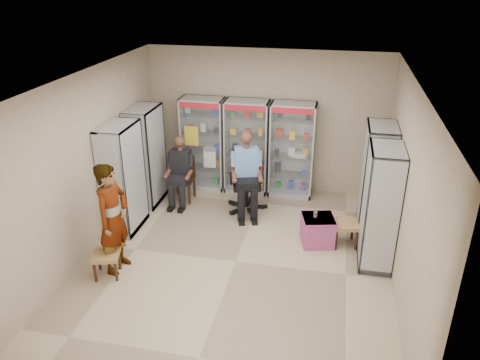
% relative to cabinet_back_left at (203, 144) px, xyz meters
% --- Properties ---
extents(floor, '(6.00, 6.00, 0.00)m').
position_rel_cabinet_back_left_xyz_m(floor, '(1.30, -2.73, -1.00)').
color(floor, tan).
rests_on(floor, ground).
extents(room_shell, '(5.02, 6.02, 3.01)m').
position_rel_cabinet_back_left_xyz_m(room_shell, '(1.30, -2.73, 0.97)').
color(room_shell, '#C0AC8F').
rests_on(room_shell, ground).
extents(cabinet_back_left, '(0.90, 0.50, 2.00)m').
position_rel_cabinet_back_left_xyz_m(cabinet_back_left, '(0.00, 0.00, 0.00)').
color(cabinet_back_left, silver).
rests_on(cabinet_back_left, floor).
extents(cabinet_back_mid, '(0.90, 0.50, 2.00)m').
position_rel_cabinet_back_left_xyz_m(cabinet_back_mid, '(0.95, 0.00, 0.00)').
color(cabinet_back_mid, '#B9BAC1').
rests_on(cabinet_back_mid, floor).
extents(cabinet_back_right, '(0.90, 0.50, 2.00)m').
position_rel_cabinet_back_left_xyz_m(cabinet_back_right, '(1.90, 0.00, 0.00)').
color(cabinet_back_right, silver).
rests_on(cabinet_back_right, floor).
extents(cabinet_right_far, '(0.90, 0.50, 2.00)m').
position_rel_cabinet_back_left_xyz_m(cabinet_right_far, '(3.53, -1.13, 0.00)').
color(cabinet_right_far, silver).
rests_on(cabinet_right_far, floor).
extents(cabinet_right_near, '(0.90, 0.50, 2.00)m').
position_rel_cabinet_back_left_xyz_m(cabinet_right_near, '(3.53, -2.23, 0.00)').
color(cabinet_right_near, '#B3B6BA').
rests_on(cabinet_right_near, floor).
extents(cabinet_left_far, '(0.90, 0.50, 2.00)m').
position_rel_cabinet_back_left_xyz_m(cabinet_left_far, '(-0.93, -0.93, 0.00)').
color(cabinet_left_far, '#BBBDC3').
rests_on(cabinet_left_far, floor).
extents(cabinet_left_near, '(0.90, 0.50, 2.00)m').
position_rel_cabinet_back_left_xyz_m(cabinet_left_near, '(-0.93, -2.03, 0.00)').
color(cabinet_left_near, '#ABADB3').
rests_on(cabinet_left_near, floor).
extents(wooden_chair, '(0.42, 0.42, 0.94)m').
position_rel_cabinet_back_left_xyz_m(wooden_chair, '(-0.25, -0.73, -0.53)').
color(wooden_chair, black).
rests_on(wooden_chair, floor).
extents(seated_customer, '(0.44, 0.60, 1.34)m').
position_rel_cabinet_back_left_xyz_m(seated_customer, '(-0.25, -0.78, -0.33)').
color(seated_customer, black).
rests_on(seated_customer, floor).
extents(office_chair, '(0.82, 0.82, 1.23)m').
position_rel_cabinet_back_left_xyz_m(office_chair, '(1.12, -0.88, -0.39)').
color(office_chair, black).
rests_on(office_chair, floor).
extents(seated_shopkeeper, '(0.68, 0.82, 1.56)m').
position_rel_cabinet_back_left_xyz_m(seated_shopkeeper, '(1.12, -0.93, -0.22)').
color(seated_shopkeeper, '#649EC7').
rests_on(seated_shopkeeper, floor).
extents(pink_trunk, '(0.64, 0.62, 0.51)m').
position_rel_cabinet_back_left_xyz_m(pink_trunk, '(2.58, -1.88, -0.74)').
color(pink_trunk, '#A24088').
rests_on(pink_trunk, floor).
extents(tea_glass, '(0.07, 0.07, 0.09)m').
position_rel_cabinet_back_left_xyz_m(tea_glass, '(2.52, -1.86, -0.44)').
color(tea_glass, '#5B2407').
rests_on(tea_glass, pink_trunk).
extents(woven_stool_a, '(0.51, 0.51, 0.44)m').
position_rel_cabinet_back_left_xyz_m(woven_stool_a, '(3.05, -1.81, -0.78)').
color(woven_stool_a, '#9E7942').
rests_on(woven_stool_a, floor).
extents(woven_stool_b, '(0.49, 0.49, 0.40)m').
position_rel_cabinet_back_left_xyz_m(woven_stool_b, '(-0.60, -3.51, -0.80)').
color(woven_stool_b, olive).
rests_on(woven_stool_b, floor).
extents(standing_man, '(0.53, 0.72, 1.82)m').
position_rel_cabinet_back_left_xyz_m(standing_man, '(-0.52, -3.28, -0.09)').
color(standing_man, gray).
rests_on(standing_man, floor).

